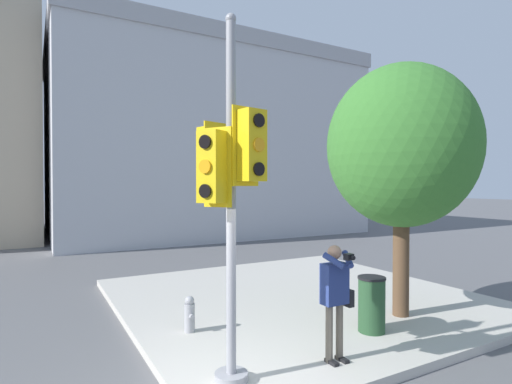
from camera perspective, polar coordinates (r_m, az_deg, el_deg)
name	(u,v)px	position (r m, az deg, el deg)	size (l,w,h in m)	color
sidewalk_corner	(296,298)	(10.04, 5.76, -14.87)	(8.00, 8.00, 0.15)	#BCB7AD
traffic_signal_pole	(227,182)	(5.29, -4.23, 1.38)	(0.83, 1.19, 4.96)	#939399
person_photographer	(336,292)	(6.32, 11.33, -13.79)	(0.58, 0.54, 1.76)	black
street_tree	(402,147)	(8.68, 20.09, 6.08)	(3.01, 3.01, 5.12)	brown
fire_hydrant	(190,314)	(7.66, -9.46, -16.83)	(0.19, 0.25, 0.65)	#99999E
trash_bin	(372,304)	(7.81, 16.19, -15.13)	(0.50, 0.50, 1.00)	#234728
building_right	(196,146)	(25.98, -8.58, 6.54)	(17.11, 13.35, 10.67)	#BCBCC1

